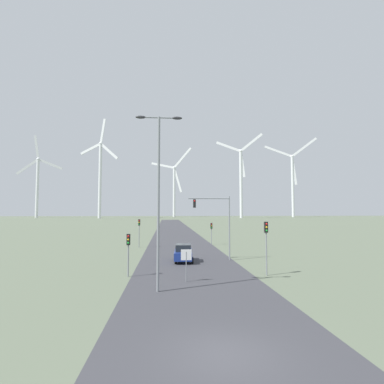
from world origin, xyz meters
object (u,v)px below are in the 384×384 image
traffic_light_post_near_left (128,245)px  wind_turbine_right (241,177)px  wind_turbine_left (100,173)px  traffic_light_post_near_right (266,236)px  wind_turbine_center (174,186)px  wind_turbine_far_right (292,179)px  streetlamp (159,183)px  traffic_light_post_mid_left (139,227)px  stop_sign_near (186,259)px  wind_turbine_far_left (37,181)px  traffic_light_mast_overhead (216,215)px  car_approaching (183,253)px  traffic_light_post_mid_right (211,229)px

traffic_light_post_near_left → wind_turbine_right: bearing=73.2°
traffic_light_post_near_left → wind_turbine_left: 201.66m
traffic_light_post_near_right → wind_turbine_center: 238.21m
traffic_light_post_near_right → wind_turbine_far_right: bearing=66.0°
streetlamp → traffic_light_post_mid_left: streetlamp is taller
stop_sign_near → traffic_light_post_near_right: bearing=13.6°
traffic_light_post_mid_left → wind_turbine_far_right: bearing=61.1°
wind_turbine_far_left → wind_turbine_far_right: wind_turbine_far_right is taller
wind_turbine_center → wind_turbine_left: bearing=-142.2°
stop_sign_near → traffic_light_mast_overhead: bearing=67.8°
wind_turbine_far_left → wind_turbine_right: 158.54m
traffic_light_post_near_right → stop_sign_near: bearing=-166.4°
traffic_light_post_mid_left → wind_turbine_right: wind_turbine_right is taller
traffic_light_post_mid_left → traffic_light_post_near_left: bearing=-87.4°
traffic_light_post_near_right → car_approaching: 10.02m
traffic_light_post_near_left → wind_turbine_far_left: (-98.21, 218.51, 25.82)m
traffic_light_post_mid_left → traffic_light_mast_overhead: traffic_light_mast_overhead is taller
traffic_light_mast_overhead → wind_turbine_left: bearing=105.9°
car_approaching → wind_turbine_far_right: bearing=63.8°
traffic_light_mast_overhead → traffic_light_post_near_right: bearing=-69.7°
wind_turbine_far_left → wind_turbine_right: bearing=-9.1°
traffic_light_post_near_left → traffic_light_post_near_right: 11.36m
traffic_light_mast_overhead → traffic_light_post_mid_right: bearing=83.4°
traffic_light_post_near_left → wind_turbine_center: wind_turbine_center is taller
traffic_light_post_mid_right → wind_turbine_far_right: wind_turbine_far_right is taller
wind_turbine_left → traffic_light_mast_overhead: bearing=-74.1°
streetlamp → traffic_light_post_mid_left: size_ratio=2.88×
traffic_light_post_near_right → wind_turbine_left: wind_turbine_left is taller
traffic_light_post_near_right → wind_turbine_far_left: (-109.54, 219.00, 25.13)m
streetlamp → traffic_light_post_mid_left: (-3.41, 24.02, -4.21)m
stop_sign_near → wind_turbine_left: size_ratio=0.03×
stop_sign_near → car_approaching: size_ratio=0.57×
streetlamp → wind_turbine_left: (-47.35, 199.03, 25.20)m
car_approaching → wind_turbine_far_left: 237.06m
car_approaching → wind_turbine_far_right: wind_turbine_far_right is taller
stop_sign_near → wind_turbine_center: size_ratio=0.04×
traffic_light_post_near_left → wind_turbine_far_right: wind_turbine_far_right is taller
wind_turbine_far_left → wind_turbine_left: bearing=-24.4°
car_approaching → wind_turbine_center: 231.26m
wind_turbine_left → wind_turbine_center: size_ratio=1.20×
wind_turbine_far_right → traffic_light_post_near_left: bearing=-116.5°
traffic_light_post_near_right → traffic_light_post_mid_right: size_ratio=1.29×
traffic_light_post_mid_right → wind_turbine_left: wind_turbine_left is taller
car_approaching → wind_turbine_left: (-49.66, 187.55, 31.49)m
car_approaching → streetlamp: bearing=-101.4°
traffic_light_post_near_left → traffic_light_post_mid_left: bearing=92.6°
traffic_light_post_mid_right → traffic_light_post_mid_left: bearing=-167.1°
traffic_light_post_near_right → wind_turbine_left: bearing=106.1°
streetlamp → wind_turbine_far_left: size_ratio=0.18×
traffic_light_post_mid_left → wind_turbine_left: 182.83m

